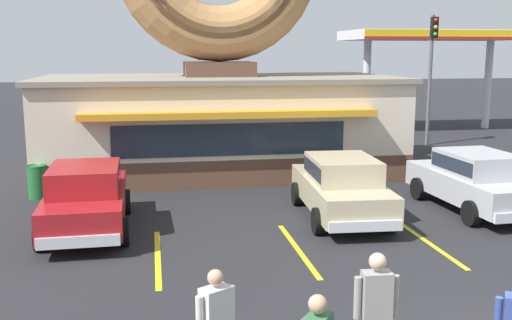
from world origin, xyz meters
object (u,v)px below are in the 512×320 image
car_silver (475,179)px  traffic_light_pole (431,63)px  car_champagne (341,185)px  trash_bin (38,181)px  pedestrian_leather_jacket_man (376,309)px  car_red (86,195)px

car_silver → traffic_light_pole: bearing=70.4°
car_silver → traffic_light_pole: size_ratio=0.80×
car_champagne → trash_bin: car_champagne is taller
car_silver → trash_bin: bearing=163.8°
car_silver → pedestrian_leather_jacket_man: (-5.67, -7.52, 0.08)m
car_silver → traffic_light_pole: (3.83, 10.78, 2.84)m
pedestrian_leather_jacket_man → traffic_light_pole: traffic_light_pole is taller
car_champagne → traffic_light_pole: bearing=55.1°
trash_bin → car_champagne: bearing=-23.7°
pedestrian_leather_jacket_man → traffic_light_pole: 20.80m
car_red → car_silver: size_ratio=0.99×
car_red → car_silver: 10.06m
car_silver → traffic_light_pole: 11.78m
pedestrian_leather_jacket_man → trash_bin: 12.56m
car_silver → trash_bin: (-11.81, 3.43, -0.37)m
car_red → traffic_light_pole: traffic_light_pole is taller
traffic_light_pole → car_silver: bearing=-109.6°
car_champagne → pedestrian_leather_jacket_man: 7.66m
car_silver → trash_bin: car_silver is taller
car_silver → traffic_light_pole: traffic_light_pole is taller
car_red → car_silver: bearing=0.9°
car_champagne → pedestrian_leather_jacket_man: size_ratio=2.72×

